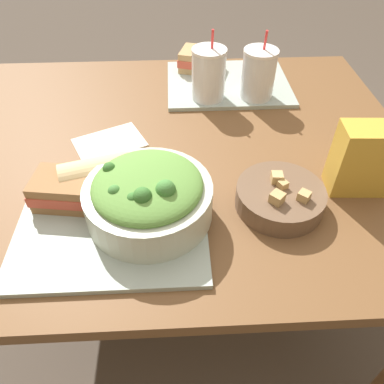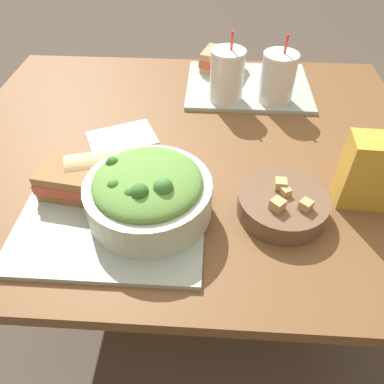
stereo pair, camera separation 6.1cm
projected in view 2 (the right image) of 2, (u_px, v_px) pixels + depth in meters
name	position (u px, v px, depth m)	size (l,w,h in m)	color
ground_plane	(189.00, 297.00, 1.50)	(12.00, 12.00, 0.00)	#4C4238
dining_table	(188.00, 172.00, 1.04)	(1.22, 1.00, 0.76)	brown
tray_near	(112.00, 220.00, 0.77)	(0.38, 0.30, 0.01)	#99A89E
tray_far	(248.00, 86.00, 1.18)	(0.38, 0.30, 0.01)	#99A89E
salad_bowl	(148.00, 192.00, 0.74)	(0.26, 0.26, 0.12)	beige
soup_bowl	(282.00, 204.00, 0.78)	(0.19, 0.19, 0.07)	brown
sandwich_near	(70.00, 180.00, 0.80)	(0.14, 0.11, 0.06)	olive
baguette_near	(104.00, 168.00, 0.82)	(0.17, 0.12, 0.08)	#DBBC84
sandwich_far	(221.00, 61.00, 1.23)	(0.15, 0.14, 0.06)	tan
drink_cup_dark	(227.00, 77.00, 1.06)	(0.10, 0.10, 0.20)	silver
drink_cup_red	(278.00, 79.00, 1.06)	(0.10, 0.10, 0.20)	silver
chip_bag	(373.00, 172.00, 0.77)	(0.13, 0.08, 0.16)	gold
napkin_folded	(122.00, 137.00, 0.99)	(0.21, 0.18, 0.00)	silver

